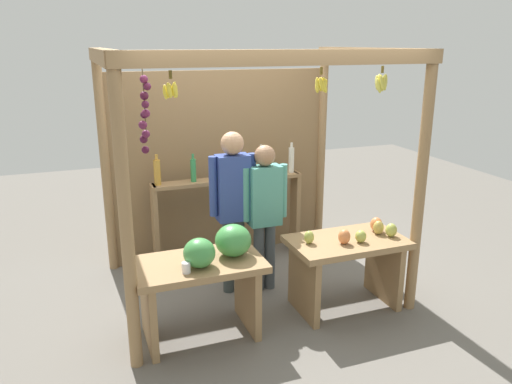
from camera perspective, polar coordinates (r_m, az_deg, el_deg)
ground_plane at (r=5.42m, az=-0.72°, el=-10.59°), size 12.00×12.00×0.00m
market_stall at (r=5.33m, az=-2.37°, el=5.20°), size 2.73×2.04×2.43m
fruit_counter_left at (r=4.35m, az=-5.68°, el=-8.90°), size 1.10×0.64×0.98m
fruit_counter_right at (r=4.89m, az=10.37°, el=-7.29°), size 1.10×0.64×0.84m
bottle_shelf_unit at (r=5.76m, az=-3.17°, el=-0.59°), size 1.75×0.22×1.36m
vendor_man at (r=4.95m, az=-2.63°, el=-0.70°), size 0.48×0.23×1.67m
vendor_woman at (r=5.02m, az=0.98°, el=-1.60°), size 0.48×0.21×1.53m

